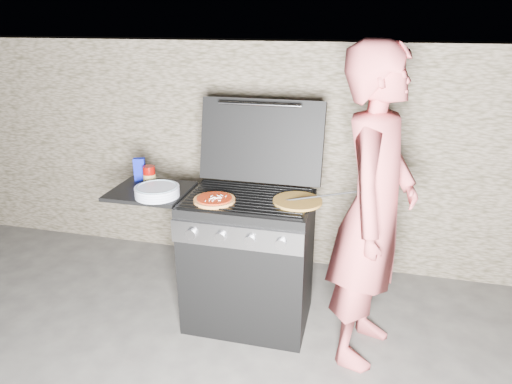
% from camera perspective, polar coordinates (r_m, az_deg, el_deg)
% --- Properties ---
extents(ground, '(50.00, 50.00, 0.00)m').
position_cam_1_polar(ground, '(3.31, -0.87, -15.43)').
color(ground, '#393634').
extents(stone_wall, '(8.00, 0.35, 1.80)m').
position_cam_1_polar(stone_wall, '(3.84, 3.02, 4.89)').
color(stone_wall, gray).
rests_on(stone_wall, ground).
extents(gas_grill, '(1.34, 0.79, 0.91)m').
position_cam_1_polar(gas_grill, '(3.13, -5.40, -8.00)').
color(gas_grill, black).
rests_on(gas_grill, ground).
extents(pizza_topped, '(0.33, 0.33, 0.03)m').
position_cam_1_polar(pizza_topped, '(2.80, -5.22, -0.91)').
color(pizza_topped, '#B77B3E').
rests_on(pizza_topped, gas_grill).
extents(pizza_plain, '(0.34, 0.34, 0.02)m').
position_cam_1_polar(pizza_plain, '(2.79, 5.22, -1.14)').
color(pizza_plain, gold).
rests_on(pizza_plain, gas_grill).
extents(sauce_jar, '(0.09, 0.09, 0.13)m').
position_cam_1_polar(sauce_jar, '(3.17, -13.19, 2.06)').
color(sauce_jar, '#710704').
rests_on(sauce_jar, gas_grill).
extents(blue_carton, '(0.08, 0.06, 0.16)m').
position_cam_1_polar(blue_carton, '(3.26, -14.35, 2.76)').
color(blue_carton, '#0A169D').
rests_on(blue_carton, gas_grill).
extents(plate_stack, '(0.32, 0.32, 0.07)m').
position_cam_1_polar(plate_stack, '(2.95, -12.26, 0.07)').
color(plate_stack, silver).
rests_on(plate_stack, gas_grill).
extents(person, '(0.60, 0.77, 1.87)m').
position_cam_1_polar(person, '(2.67, 14.50, -2.43)').
color(person, '#BE4E51').
rests_on(person, ground).
extents(tongs, '(0.46, 0.08, 0.09)m').
position_cam_1_polar(tongs, '(2.77, 7.72, -0.53)').
color(tongs, black).
rests_on(tongs, gas_grill).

